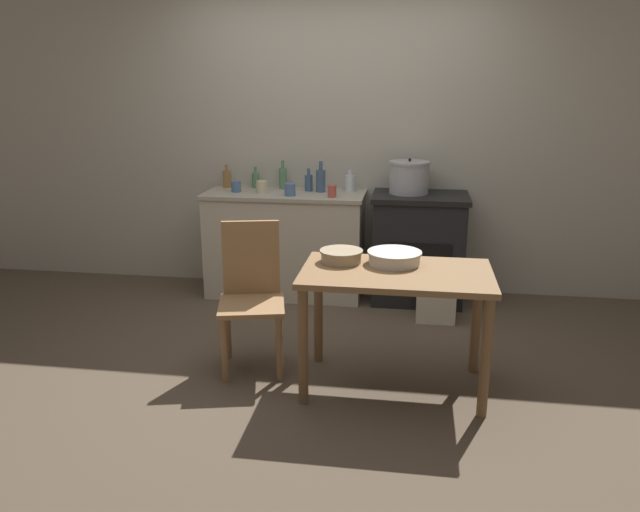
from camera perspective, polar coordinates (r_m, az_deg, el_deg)
The scene contains 20 objects.
ground_plane at distance 4.12m, azimuth -1.09°, elevation -9.55°, with size 14.00×14.00×0.00m, color brown.
wall_back at distance 5.30m, azimuth 1.77°, elevation 10.62°, with size 8.00×0.07×2.55m.
counter_cabinet at distance 5.23m, azimuth -3.17°, elevation 1.15°, with size 1.31×0.56×0.87m.
stove at distance 5.12m, azimuth 8.98°, elevation 0.76°, with size 0.76×0.56×0.88m.
work_table at distance 3.59m, azimuth 6.95°, elevation -3.04°, with size 1.08×0.65×0.72m.
chair at distance 3.93m, azimuth -6.27°, elevation -3.32°, with size 0.48×0.48×0.91m.
flour_sack at distance 4.78m, azimuth 10.55°, elevation -3.90°, with size 0.29×0.20×0.34m, color beige.
stock_pot at distance 5.04m, azimuth 8.15°, elevation 7.14°, with size 0.32×0.32×0.28m.
mixing_bowl_large at distance 3.68m, azimuth 6.83°, elevation -0.07°, with size 0.32×0.32×0.08m.
mixing_bowl_small at distance 3.69m, azimuth 1.96°, elevation 0.08°, with size 0.26×0.26×0.07m.
bottle_far_left at distance 5.28m, azimuth -3.41°, elevation 7.14°, with size 0.07×0.07×0.24m.
bottle_left at distance 5.18m, azimuth 2.77°, elevation 6.70°, with size 0.08×0.08×0.18m.
bottle_mid_left at distance 5.42m, azimuth -8.51°, elevation 7.02°, with size 0.07×0.07×0.19m.
bottle_center_left at distance 5.18m, azimuth -1.04°, elevation 6.75°, with size 0.07×0.07×0.19m.
bottle_center at distance 5.13m, azimuth 0.07°, elevation 6.95°, with size 0.08×0.08×0.25m.
bottle_center_right at distance 5.36m, azimuth -5.92°, elevation 6.95°, with size 0.06×0.06×0.18m.
cup_mid_right at distance 4.92m, azimuth 1.10°, elevation 5.95°, with size 0.07×0.07×0.10m, color #B74C42.
cup_right at distance 5.11m, azimuth -5.34°, elevation 6.30°, with size 0.09×0.09×0.10m, color beige.
cup_far_right at distance 4.98m, azimuth -2.76°, elevation 6.08°, with size 0.09×0.09×0.10m, color #4C6B99.
cup_end_right at distance 5.19m, azimuth -7.69°, elevation 6.33°, with size 0.08×0.08×0.09m, color #4C6B99.
Camera 1 is at (0.63, -3.66, 1.78)m, focal length 35.00 mm.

